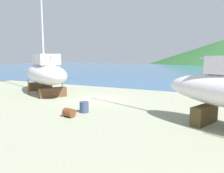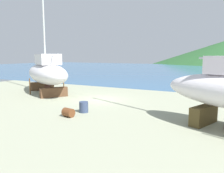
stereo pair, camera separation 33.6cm
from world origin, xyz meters
name	(u,v)px [view 2 (the right image)]	position (x,y,z in m)	size (l,w,h in m)	color
ground_plane	(83,106)	(0.00, -3.09, 0.00)	(43.46, 43.46, 0.00)	#999D83
sea_water	(184,70)	(0.00, 47.42, 0.00)	(165.10, 79.29, 0.01)	#356594
sailboat_mid_port	(47,72)	(-7.24, 0.48, 2.36)	(11.00, 8.96, 18.70)	brown
barrel_rust_near	(84,107)	(1.24, -4.80, 0.41)	(0.68, 0.68, 0.82)	#354463
barrel_rust_far	(68,112)	(0.98, -6.32, 0.31)	(0.62, 0.62, 0.77)	brown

